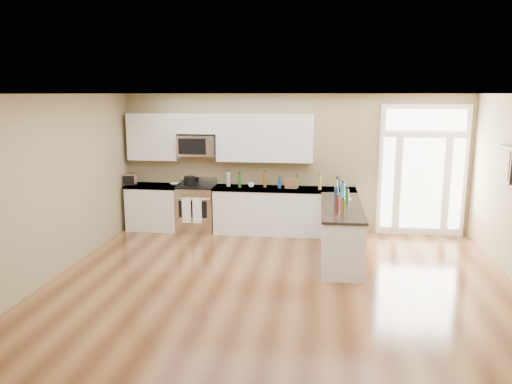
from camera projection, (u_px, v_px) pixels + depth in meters
ground at (275, 310)px, 6.56m from camera, size 8.00×8.00×0.00m
room_shell at (276, 183)px, 6.23m from camera, size 8.00×8.00×8.00m
back_cabinet_left at (155, 208)px, 10.42m from camera, size 1.10×0.66×0.94m
back_cabinet_right at (284, 212)px, 10.08m from camera, size 2.85×0.66×0.94m
peninsula_cabinet at (341, 234)px, 8.54m from camera, size 0.69×2.32×0.94m
upper_cabinet_left at (154, 137)px, 10.28m from camera, size 1.04×0.33×0.95m
upper_cabinet_right at (265, 138)px, 9.99m from camera, size 1.94×0.33×0.95m
upper_cabinet_short at (197, 124)px, 10.11m from camera, size 0.82×0.33×0.40m
microwave at (197, 145)px, 10.16m from camera, size 0.78×0.41×0.42m
entry_door at (422, 171)px, 9.83m from camera, size 1.70×0.10×2.60m
wall_art_near at (505, 164)px, 7.93m from camera, size 0.05×0.58×0.58m
kitchen_range at (197, 208)px, 10.30m from camera, size 0.77×0.68×1.08m
stockpot at (190, 180)px, 10.31m from camera, size 0.26×0.26×0.18m
toaster_oven at (131, 179)px, 10.35m from camera, size 0.32×0.28×0.23m
cardboard_box at (291, 183)px, 9.97m from camera, size 0.26×0.20×0.20m
bowl_left at (174, 184)px, 10.30m from camera, size 0.20×0.20×0.04m
bowl_peninsula at (347, 200)px, 8.76m from camera, size 0.21×0.21×0.05m
cup_counter at (251, 185)px, 10.06m from camera, size 0.13×0.13×0.09m
counter_bottles at (305, 188)px, 9.22m from camera, size 2.38×2.43×0.32m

